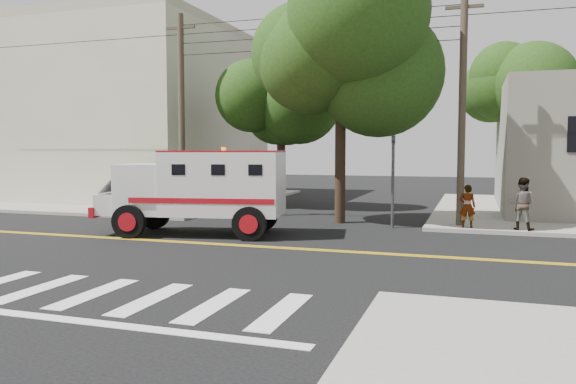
% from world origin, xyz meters
% --- Properties ---
extents(ground, '(100.00, 100.00, 0.00)m').
position_xyz_m(ground, '(0.00, 0.00, 0.00)').
color(ground, black).
rests_on(ground, ground).
extents(sidewalk_nw, '(17.00, 17.00, 0.15)m').
position_xyz_m(sidewalk_nw, '(-13.50, 13.50, 0.07)').
color(sidewalk_nw, gray).
rests_on(sidewalk_nw, ground).
extents(building_left, '(16.00, 14.00, 10.00)m').
position_xyz_m(building_left, '(-15.50, 15.00, 5.15)').
color(building_left, '#B2AD92').
rests_on(building_left, sidewalk_nw).
extents(utility_pole_left, '(0.28, 0.28, 9.00)m').
position_xyz_m(utility_pole_left, '(-5.60, 6.00, 4.50)').
color(utility_pole_left, '#382D23').
rests_on(utility_pole_left, ground).
extents(utility_pole_right, '(0.28, 0.28, 9.00)m').
position_xyz_m(utility_pole_right, '(6.30, 6.20, 4.50)').
color(utility_pole_right, '#382D23').
rests_on(utility_pole_right, ground).
extents(tree_main, '(6.08, 5.70, 9.85)m').
position_xyz_m(tree_main, '(1.94, 6.21, 7.20)').
color(tree_main, black).
rests_on(tree_main, ground).
extents(tree_left, '(4.48, 4.20, 7.70)m').
position_xyz_m(tree_left, '(-2.68, 11.79, 5.73)').
color(tree_left, black).
rests_on(tree_left, ground).
extents(tree_right, '(4.80, 4.50, 8.20)m').
position_xyz_m(tree_right, '(8.84, 15.77, 6.09)').
color(tree_right, black).
rests_on(tree_right, ground).
extents(traffic_signal, '(0.15, 0.18, 3.60)m').
position_xyz_m(traffic_signal, '(3.80, 5.60, 2.23)').
color(traffic_signal, '#3F3F42').
rests_on(traffic_signal, ground).
extents(accessibility_sign, '(0.45, 0.10, 2.02)m').
position_xyz_m(accessibility_sign, '(-6.20, 6.17, 1.37)').
color(accessibility_sign, '#3F3F42').
rests_on(accessibility_sign, ground).
extents(palm_planter, '(3.52, 2.63, 2.36)m').
position_xyz_m(palm_planter, '(-7.44, 6.62, 1.65)').
color(palm_planter, '#1E3314').
rests_on(palm_planter, sidewalk_nw).
extents(armored_truck, '(6.97, 3.66, 3.02)m').
position_xyz_m(armored_truck, '(-2.51, 1.75, 1.72)').
color(armored_truck, silver).
rests_on(armored_truck, ground).
extents(pedestrian_a, '(0.60, 0.41, 1.61)m').
position_xyz_m(pedestrian_a, '(6.58, 5.50, 0.95)').
color(pedestrian_a, gray).
rests_on(pedestrian_a, sidewalk_ne).
extents(pedestrian_b, '(1.11, 0.98, 1.90)m').
position_xyz_m(pedestrian_b, '(8.45, 5.50, 1.10)').
color(pedestrian_b, gray).
rests_on(pedestrian_b, sidewalk_ne).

